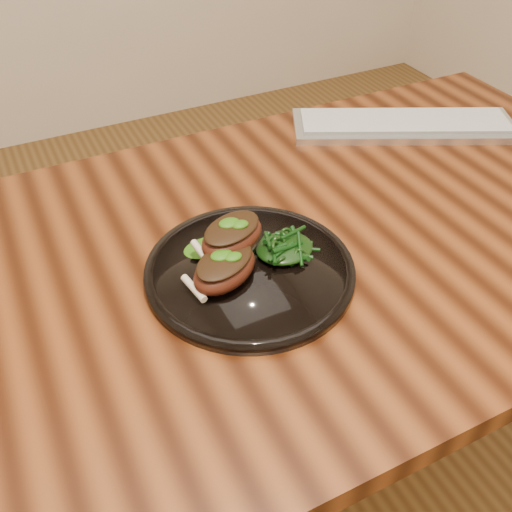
{
  "coord_description": "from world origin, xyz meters",
  "views": [
    {
      "loc": [
        -0.3,
        -0.62,
        1.33
      ],
      "look_at": [
        -0.01,
        -0.05,
        0.78
      ],
      "focal_mm": 40.0,
      "sensor_mm": 36.0,
      "label": 1
    }
  ],
  "objects_px": {
    "plate": "(250,271)",
    "lamb_chop_front": "(224,268)",
    "greens_heap": "(285,245)",
    "keyboard": "(404,125)",
    "desk": "(249,290)"
  },
  "relations": [
    {
      "from": "desk",
      "to": "greens_heap",
      "type": "distance_m",
      "value": 0.13
    },
    {
      "from": "greens_heap",
      "to": "keyboard",
      "type": "relative_size",
      "value": 0.19
    },
    {
      "from": "greens_heap",
      "to": "keyboard",
      "type": "distance_m",
      "value": 0.51
    },
    {
      "from": "desk",
      "to": "lamb_chop_front",
      "type": "height_order",
      "value": "lamb_chop_front"
    },
    {
      "from": "plate",
      "to": "lamb_chop_front",
      "type": "distance_m",
      "value": 0.06
    },
    {
      "from": "keyboard",
      "to": "plate",
      "type": "bearing_deg",
      "value": -151.16
    },
    {
      "from": "keyboard",
      "to": "greens_heap",
      "type": "bearing_deg",
      "value": -148.38
    },
    {
      "from": "desk",
      "to": "keyboard",
      "type": "height_order",
      "value": "keyboard"
    },
    {
      "from": "plate",
      "to": "keyboard",
      "type": "relative_size",
      "value": 0.65
    },
    {
      "from": "greens_heap",
      "to": "keyboard",
      "type": "bearing_deg",
      "value": 31.62
    },
    {
      "from": "lamb_chop_front",
      "to": "keyboard",
      "type": "height_order",
      "value": "lamb_chop_front"
    },
    {
      "from": "plate",
      "to": "lamb_chop_front",
      "type": "xyz_separation_m",
      "value": [
        -0.05,
        -0.01,
        0.03
      ]
    },
    {
      "from": "desk",
      "to": "greens_heap",
      "type": "xyz_separation_m",
      "value": [
        0.04,
        -0.05,
        0.12
      ]
    },
    {
      "from": "desk",
      "to": "lamb_chop_front",
      "type": "distance_m",
      "value": 0.16
    },
    {
      "from": "plate",
      "to": "greens_heap",
      "type": "xyz_separation_m",
      "value": [
        0.06,
        0.01,
        0.02
      ]
    }
  ]
}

